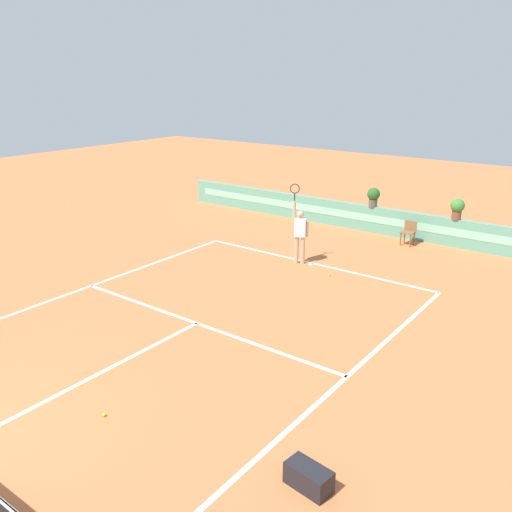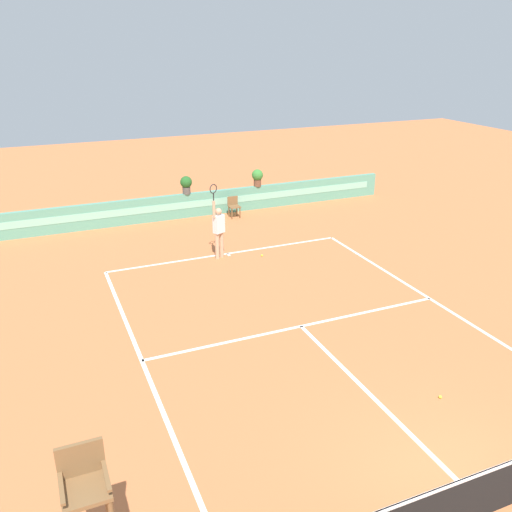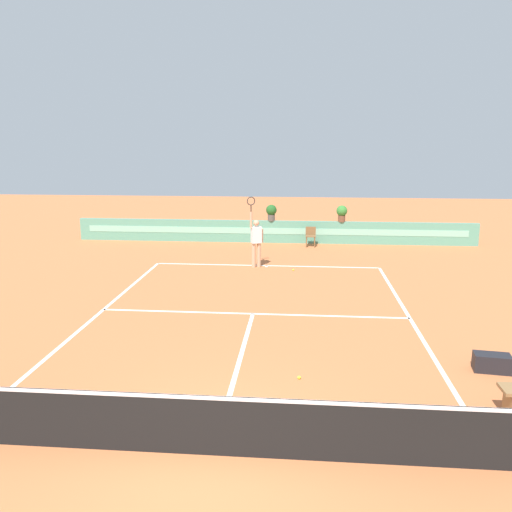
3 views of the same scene
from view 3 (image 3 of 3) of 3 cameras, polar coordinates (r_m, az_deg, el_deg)
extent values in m
plane|color=#C66B3D|center=(13.56, -0.50, -6.92)|extent=(60.00, 60.00, 0.00)
cube|color=white|center=(19.19, 1.18, -1.06)|extent=(8.22, 0.10, 0.01)
cube|color=white|center=(13.93, -0.34, -6.36)|extent=(8.22, 0.10, 0.01)
cube|color=white|center=(10.97, -1.94, -11.76)|extent=(0.10, 6.40, 0.01)
cube|color=white|center=(14.47, -17.05, -6.20)|extent=(0.10, 11.89, 0.01)
cube|color=white|center=(13.75, 16.92, -7.18)|extent=(0.10, 11.89, 0.01)
cube|color=white|center=(19.09, 1.16, -1.13)|extent=(0.10, 0.20, 0.01)
cube|color=black|center=(7.94, -4.88, -18.11)|extent=(8.82, 0.02, 0.95)
cube|color=white|center=(7.72, -4.94, -15.27)|extent=(8.82, 0.03, 0.06)
cube|color=#599E84|center=(23.49, 1.93, 2.69)|extent=(18.00, 0.20, 1.00)
cube|color=#87CCB2|center=(23.38, 1.91, 2.77)|extent=(17.10, 0.01, 0.28)
cylinder|color=brown|center=(22.55, 5.57, 1.51)|extent=(0.05, 0.05, 0.45)
cylinder|color=brown|center=(22.56, 6.47, 1.49)|extent=(0.05, 0.05, 0.45)
cylinder|color=brown|center=(22.90, 5.57, 1.68)|extent=(0.05, 0.05, 0.45)
cylinder|color=brown|center=(22.90, 6.45, 1.66)|extent=(0.05, 0.05, 0.45)
cube|color=brown|center=(22.68, 6.03, 2.19)|extent=(0.44, 0.44, 0.04)
cube|color=brown|center=(22.84, 6.03, 2.78)|extent=(0.44, 0.04, 0.36)
cube|color=olive|center=(9.96, 26.09, -14.36)|extent=(0.08, 0.40, 0.45)
cube|color=black|center=(11.59, 24.50, -10.63)|extent=(0.74, 0.44, 0.36)
cylinder|color=tan|center=(18.92, 0.32, 0.13)|extent=(0.14, 0.14, 0.90)
cylinder|color=tan|center=(18.86, -0.26, 0.09)|extent=(0.14, 0.14, 0.90)
cube|color=white|center=(18.74, 0.03, 2.35)|extent=(0.42, 0.35, 0.60)
sphere|color=tan|center=(18.67, 0.03, 3.65)|extent=(0.22, 0.22, 0.22)
cylinder|color=tan|center=(18.59, -0.55, 3.98)|extent=(0.09, 0.09, 0.55)
cylinder|color=black|center=(18.53, -0.55, 5.26)|extent=(0.04, 0.04, 0.24)
torus|color=#262626|center=(18.50, -0.55, 6.06)|extent=(0.29, 0.16, 0.31)
cylinder|color=tan|center=(18.82, 0.66, 2.24)|extent=(0.09, 0.09, 0.50)
sphere|color=#CCE033|center=(10.35, 4.77, -13.16)|extent=(0.07, 0.07, 0.07)
sphere|color=#CCE033|center=(18.48, 4.12, -1.53)|extent=(0.07, 0.07, 0.07)
cylinder|color=#514C47|center=(23.40, 1.69, 4.24)|extent=(0.32, 0.32, 0.28)
sphere|color=#235B23|center=(23.35, 1.70, 5.07)|extent=(0.48, 0.48, 0.48)
cylinder|color=brown|center=(23.43, 9.39, 4.09)|extent=(0.32, 0.32, 0.28)
sphere|color=#387F33|center=(23.38, 9.42, 4.92)|extent=(0.48, 0.48, 0.48)
camera|label=1|loc=(8.45, 65.67, 14.22)|focal=37.91mm
camera|label=2|loc=(7.81, -71.21, 22.16)|focal=38.02mm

